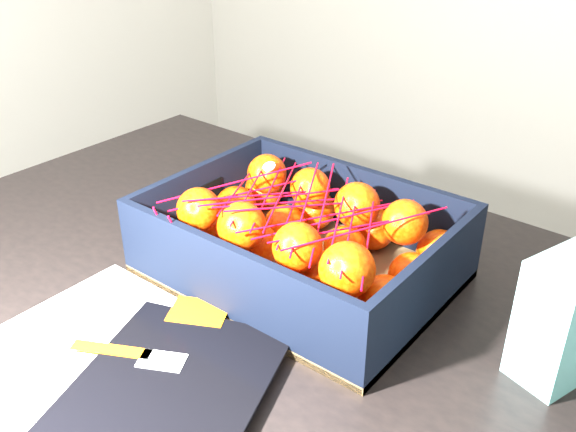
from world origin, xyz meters
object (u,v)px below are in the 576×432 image
Objects in this scene: table at (256,325)px; retail_carton at (565,318)px; magazine_stack at (128,372)px; produce_crate at (301,253)px.

retail_carton is (0.42, 0.06, 0.18)m from table.
magazine_stack is 0.30m from produce_crate.
table is at bearing -145.59° from produce_crate.
retail_carton is (0.36, 0.02, 0.04)m from produce_crate.
table is 0.28m from magazine_stack.
magazine_stack is 2.67× the size of retail_carton.
table is 0.46m from retail_carton.
table is 0.15m from produce_crate.
magazine_stack is at bearing -83.17° from table.
produce_crate is (0.06, 0.04, 0.14)m from table.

